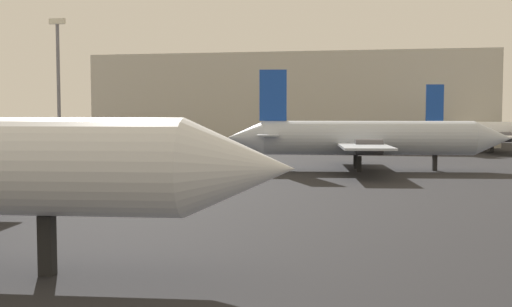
{
  "coord_description": "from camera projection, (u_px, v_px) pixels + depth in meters",
  "views": [
    {
      "loc": [
        3.3,
        -6.75,
        5.91
      ],
      "look_at": [
        -6.26,
        41.9,
        2.57
      ],
      "focal_mm": 44.11,
      "sensor_mm": 36.0,
      "label": 1
    }
  ],
  "objects": [
    {
      "name": "airplane_far_left",
      "position": [
        366.0,
        138.0,
        62.6
      ],
      "size": [
        28.34,
        22.09,
        10.05
      ],
      "rotation": [
        0.0,
        0.0,
        0.14
      ],
      "color": "#B2BCCC",
      "rests_on": "ground_plane"
    },
    {
      "name": "light_mast_left",
      "position": [
        58.0,
        77.0,
        91.88
      ],
      "size": [
        2.4,
        0.5,
        19.38
      ],
      "color": "slate",
      "rests_on": "ground_plane"
    },
    {
      "name": "terminal_building",
      "position": [
        294.0,
        100.0,
        119.65
      ],
      "size": [
        70.21,
        27.07,
        16.0
      ],
      "primitive_type": "cube",
      "color": "beige",
      "rests_on": "ground_plane"
    },
    {
      "name": "airplane_far_right",
      "position": [
        493.0,
        132.0,
        91.64
      ],
      "size": [
        25.91,
        20.41,
        9.81
      ],
      "rotation": [
        0.0,
        0.0,
        0.17
      ],
      "color": "silver",
      "rests_on": "ground_plane"
    }
  ]
}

